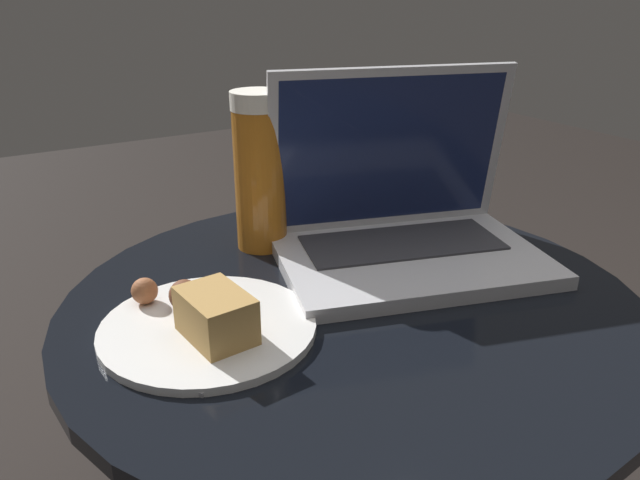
% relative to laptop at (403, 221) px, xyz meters
% --- Properties ---
extents(table, '(0.67, 0.67, 0.51)m').
position_rel_laptop_xyz_m(table, '(-0.12, -0.06, -0.18)').
color(table, '#515156').
rests_on(table, ground_plane).
extents(laptop, '(0.38, 0.31, 0.24)m').
position_rel_laptop_xyz_m(laptop, '(0.00, 0.00, 0.00)').
color(laptop, silver).
rests_on(laptop, table).
extents(beer_glass, '(0.07, 0.07, 0.21)m').
position_rel_laptop_xyz_m(beer_glass, '(-0.14, 0.13, 0.06)').
color(beer_glass, '#C6701E').
rests_on(beer_glass, table).
extents(snack_plate, '(0.23, 0.23, 0.06)m').
position_rel_laptop_xyz_m(snack_plate, '(-0.29, -0.05, -0.03)').
color(snack_plate, white).
rests_on(snack_plate, table).
extents(fork, '(0.15, 0.14, 0.00)m').
position_rel_laptop_xyz_m(fork, '(-0.26, -0.07, -0.05)').
color(fork, '#B2B2B7').
rests_on(fork, table).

